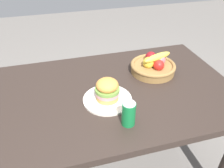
{
  "coord_description": "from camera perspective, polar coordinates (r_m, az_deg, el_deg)",
  "views": [
    {
      "loc": [
        -0.31,
        -1.03,
        1.53
      ],
      "look_at": [
        -0.03,
        -0.03,
        0.81
      ],
      "focal_mm": 36.42,
      "sensor_mm": 36.0,
      "label": 1
    }
  ],
  "objects": [
    {
      "name": "ground_plane",
      "position": [
        1.87,
        0.67,
        -20.26
      ],
      "size": [
        8.0,
        8.0,
        0.0
      ],
      "primitive_type": "plane",
      "color": "slate"
    },
    {
      "name": "dining_table",
      "position": [
        1.39,
        0.85,
        -4.71
      ],
      "size": [
        1.4,
        0.9,
        0.75
      ],
      "color": "#2D231E",
      "rests_on": "ground_plane"
    },
    {
      "name": "plate",
      "position": [
        1.24,
        -1.16,
        -3.86
      ],
      "size": [
        0.27,
        0.27,
        0.01
      ],
      "primitive_type": "cylinder",
      "color": "silver",
      "rests_on": "dining_table"
    },
    {
      "name": "sandwich",
      "position": [
        1.2,
        -1.19,
        -1.37
      ],
      "size": [
        0.13,
        0.13,
        0.12
      ],
      "color": "tan",
      "rests_on": "plate"
    },
    {
      "name": "soda_can",
      "position": [
        1.07,
        4.19,
        -7.44
      ],
      "size": [
        0.07,
        0.07,
        0.13
      ],
      "color": "#147238",
      "rests_on": "dining_table"
    },
    {
      "name": "fruit_basket",
      "position": [
        1.49,
        10.35,
        4.58
      ],
      "size": [
        0.29,
        0.29,
        0.14
      ],
      "color": "olive",
      "rests_on": "dining_table"
    }
  ]
}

